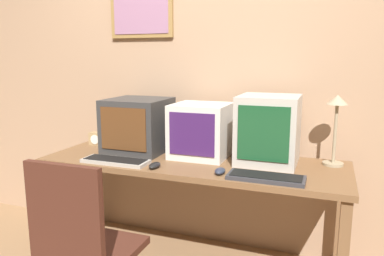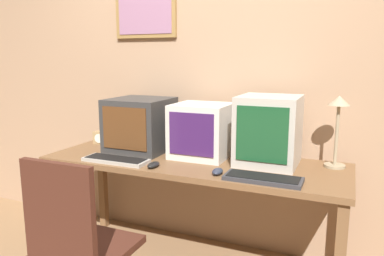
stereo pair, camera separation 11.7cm
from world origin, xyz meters
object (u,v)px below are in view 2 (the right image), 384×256
Objects in this scene: keyboard_side at (263,178)px; desk_lamp at (338,117)px; mouse_far_corner at (218,171)px; keyboard_main at (116,160)px; mouse_near_keyboard at (153,165)px; monitor_right at (269,130)px; desk_clock at (101,138)px; monitor_left at (140,125)px; monitor_center at (202,130)px.

keyboard_side is 0.96× the size of desk_lamp.
mouse_far_corner is 0.23× the size of desk_lamp.
mouse_near_keyboard is at bearing -3.21° from keyboard_main.
desk_lamp is at bearing 23.69° from mouse_near_keyboard.
monitor_right is 0.42m from desk_lamp.
desk_clock is (-1.09, 0.38, 0.03)m from mouse_far_corner.
desk_clock is at bearing 172.39° from monitor_left.
mouse_near_keyboard is at bearing -149.90° from monitor_right.
desk_clock is at bearing 177.51° from monitor_center.
monitor_left is 0.99× the size of keyboard_side.
desk_clock is 1.72m from desk_lamp.
monitor_left is at bearing 155.02° from mouse_far_corner.
desk_clock is (-0.39, 0.05, -0.14)m from monitor_left.
monitor_right reaches higher than monitor_center.
monitor_left is at bearing -179.34° from monitor_right.
monitor_left is 0.96× the size of keyboard_main.
monitor_right is 1.32m from desk_clock.
monitor_center reaches higher than mouse_near_keyboard.
monitor_center reaches higher than keyboard_side.
mouse_near_keyboard reaches higher than keyboard_side.
monitor_right reaches higher than monitor_left.
mouse_near_keyboard is at bearing -156.31° from desk_lamp.
monitor_center reaches higher than keyboard_main.
keyboard_side is at bearing -81.88° from monitor_right.
monitor_left is at bearing 92.13° from keyboard_main.
mouse_far_corner is (-0.27, 0.01, 0.01)m from keyboard_side.
keyboard_main is 0.56m from desk_clock.
desk_lamp is (1.32, 0.10, 0.12)m from monitor_left.
mouse_near_keyboard is (-0.17, -0.36, -0.16)m from monitor_center.
monitor_right is at bearing 0.66° from monitor_left.
monitor_right is 0.45m from mouse_far_corner.
monitor_left is at bearing -178.24° from monitor_center.
mouse_far_corner is (0.23, -0.34, -0.16)m from monitor_center.
monitor_right is at bearing -0.49° from monitor_center.
monitor_right is (0.45, -0.00, 0.04)m from monitor_center.
monitor_right is 4.28× the size of mouse_far_corner.
keyboard_side is 0.67m from mouse_near_keyboard.
desk_lamp is (1.30, 0.43, 0.30)m from keyboard_main.
monitor_left reaches higher than mouse_near_keyboard.
mouse_near_keyboard is at bearing -178.76° from keyboard_side.
keyboard_side is 3.66× the size of desk_clock.
mouse_far_corner reaches higher than keyboard_main.
keyboard_main is (-0.91, -0.34, -0.20)m from monitor_right.
keyboard_main is at bearing -87.87° from monitor_left.
mouse_far_corner is (0.41, 0.02, 0.00)m from mouse_near_keyboard.
desk_clock is at bearing 160.81° from mouse_far_corner.
mouse_far_corner is at bearing 178.29° from keyboard_side.
keyboard_main is 0.99× the size of desk_lamp.
monitor_center is at bearing -2.49° from desk_clock.
monitor_center is 0.44m from mouse_far_corner.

